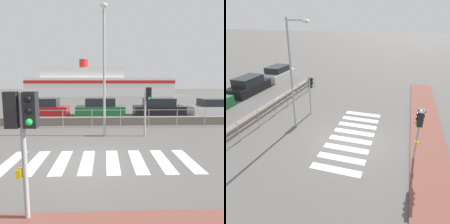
# 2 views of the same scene
# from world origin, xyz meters

# --- Properties ---
(ground_plane) EXTENTS (160.00, 160.00, 0.00)m
(ground_plane) POSITION_xyz_m (0.00, 0.00, 0.00)
(ground_plane) COLOR #565451
(crosswalk) EXTENTS (6.75, 2.40, 0.01)m
(crosswalk) POSITION_xyz_m (0.61, 0.00, 0.00)
(crosswalk) COLOR silver
(crosswalk) RESTS_ON ground_plane
(seawall) EXTENTS (19.63, 0.55, 0.52)m
(seawall) POSITION_xyz_m (0.00, 6.68, 0.26)
(seawall) COLOR #6B6056
(seawall) RESTS_ON ground_plane
(harbor_fence) EXTENTS (17.71, 0.04, 1.14)m
(harbor_fence) POSITION_xyz_m (0.00, 5.80, 0.75)
(harbor_fence) COLOR #9EA0A3
(harbor_fence) RESTS_ON ground_plane
(traffic_light_near) EXTENTS (0.58, 0.41, 2.63)m
(traffic_light_near) POSITION_xyz_m (-0.77, -3.35, 2.05)
(traffic_light_near) COLOR #9EA0A3
(traffic_light_near) RESTS_ON ground_plane
(traffic_light_far) EXTENTS (0.34, 0.32, 2.53)m
(traffic_light_far) POSITION_xyz_m (2.98, 3.57, 1.86)
(traffic_light_far) COLOR #9EA0A3
(traffic_light_far) RESTS_ON ground_plane
(streetlamp) EXTENTS (0.32, 1.36, 6.31)m
(streetlamp) POSITION_xyz_m (0.78, 3.45, 3.92)
(streetlamp) COLOR #9EA0A3
(streetlamp) RESTS_ON ground_plane
(ferry_boat) EXTENTS (28.54, 8.73, 7.33)m
(ferry_boat) POSITION_xyz_m (-0.69, 38.26, 2.35)
(ferry_boat) COLOR white
(ferry_boat) RESTS_ON ground_plane
(parked_car_red) EXTENTS (4.12, 1.75, 1.47)m
(parked_car_red) POSITION_xyz_m (-4.29, 10.62, 0.63)
(parked_car_red) COLOR #B21919
(parked_car_red) RESTS_ON ground_plane
(parked_car_green) EXTENTS (4.02, 1.80, 1.48)m
(parked_car_green) POSITION_xyz_m (0.45, 10.62, 0.63)
(parked_car_green) COLOR #1E6633
(parked_car_green) RESTS_ON ground_plane
(parked_car_black) EXTENTS (4.18, 1.75, 1.45)m
(parked_car_black) POSITION_xyz_m (5.34, 10.62, 0.62)
(parked_car_black) COLOR black
(parked_car_black) RESTS_ON ground_plane
(parked_car_white) EXTENTS (4.16, 1.88, 1.39)m
(parked_car_white) POSITION_xyz_m (10.14, 10.62, 0.59)
(parked_car_white) COLOR silver
(parked_car_white) RESTS_ON ground_plane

